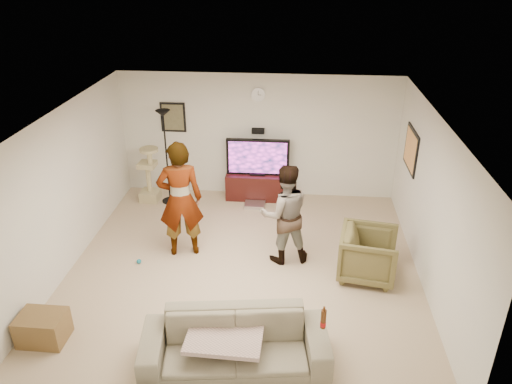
# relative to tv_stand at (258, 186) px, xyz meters

# --- Properties ---
(floor) EXTENTS (5.50, 5.50, 0.02)m
(floor) POSITION_rel_tv_stand_xyz_m (-0.01, -2.50, -0.28)
(floor) COLOR #BCA98D
(floor) RESTS_ON ground
(ceiling) EXTENTS (5.50, 5.50, 0.02)m
(ceiling) POSITION_rel_tv_stand_xyz_m (-0.01, -2.50, 2.24)
(ceiling) COLOR silver
(ceiling) RESTS_ON wall_back
(wall_back) EXTENTS (5.50, 0.04, 2.50)m
(wall_back) POSITION_rel_tv_stand_xyz_m (-0.01, 0.25, 0.98)
(wall_back) COLOR silver
(wall_back) RESTS_ON floor
(wall_front) EXTENTS (5.50, 0.04, 2.50)m
(wall_front) POSITION_rel_tv_stand_xyz_m (-0.01, -5.25, 0.98)
(wall_front) COLOR silver
(wall_front) RESTS_ON floor
(wall_left) EXTENTS (0.04, 5.50, 2.50)m
(wall_left) POSITION_rel_tv_stand_xyz_m (-2.76, -2.50, 0.98)
(wall_left) COLOR silver
(wall_left) RESTS_ON floor
(wall_right) EXTENTS (0.04, 5.50, 2.50)m
(wall_right) POSITION_rel_tv_stand_xyz_m (2.74, -2.50, 0.98)
(wall_right) COLOR silver
(wall_right) RESTS_ON floor
(wall_clock) EXTENTS (0.26, 0.04, 0.26)m
(wall_clock) POSITION_rel_tv_stand_xyz_m (-0.01, 0.22, 1.83)
(wall_clock) COLOR white
(wall_clock) RESTS_ON wall_back
(wall_speaker) EXTENTS (0.25, 0.10, 0.10)m
(wall_speaker) POSITION_rel_tv_stand_xyz_m (-0.01, 0.19, 1.11)
(wall_speaker) COLOR black
(wall_speaker) RESTS_ON wall_back
(picture_back) EXTENTS (0.42, 0.03, 0.52)m
(picture_back) POSITION_rel_tv_stand_xyz_m (-1.71, 0.23, 1.33)
(picture_back) COLOR brown
(picture_back) RESTS_ON wall_back
(picture_right) EXTENTS (0.03, 0.78, 0.62)m
(picture_right) POSITION_rel_tv_stand_xyz_m (2.72, -0.90, 1.23)
(picture_right) COLOR #EE9C51
(picture_right) RESTS_ON wall_right
(tv_stand) EXTENTS (1.27, 0.45, 0.53)m
(tv_stand) POSITION_rel_tv_stand_xyz_m (0.00, 0.00, 0.00)
(tv_stand) COLOR black
(tv_stand) RESTS_ON floor
(console_box) EXTENTS (0.40, 0.30, 0.07)m
(console_box) POSITION_rel_tv_stand_xyz_m (-0.02, -0.40, -0.23)
(console_box) COLOR silver
(console_box) RESTS_ON floor
(tv) EXTENTS (1.25, 0.08, 0.74)m
(tv) POSITION_rel_tv_stand_xyz_m (0.00, 0.00, 0.64)
(tv) COLOR black
(tv) RESTS_ON tv_stand
(tv_screen) EXTENTS (1.15, 0.01, 0.65)m
(tv_screen) POSITION_rel_tv_stand_xyz_m (0.00, -0.04, 0.64)
(tv_screen) COLOR #F43BD1
(tv_screen) RESTS_ON tv
(floor_lamp) EXTENTS (0.32, 0.32, 1.90)m
(floor_lamp) POSITION_rel_tv_stand_xyz_m (-1.76, -0.32, 0.68)
(floor_lamp) COLOR black
(floor_lamp) RESTS_ON floor
(cat_tree) EXTENTS (0.38, 0.38, 1.15)m
(cat_tree) POSITION_rel_tv_stand_xyz_m (-2.17, -0.29, 0.31)
(cat_tree) COLOR tan
(cat_tree) RESTS_ON floor
(person_left) EXTENTS (0.81, 0.63, 1.97)m
(person_left) POSITION_rel_tv_stand_xyz_m (-1.07, -2.13, 0.72)
(person_left) COLOR #A5A6AE
(person_left) RESTS_ON floor
(person_right) EXTENTS (0.94, 0.81, 1.67)m
(person_right) POSITION_rel_tv_stand_xyz_m (0.61, -2.19, 0.57)
(person_right) COLOR navy
(person_right) RESTS_ON floor
(sofa) EXTENTS (2.33, 1.16, 0.65)m
(sofa) POSITION_rel_tv_stand_xyz_m (0.11, -4.54, 0.06)
(sofa) COLOR #79725D
(sofa) RESTS_ON floor
(throw_blanket) EXTENTS (0.92, 0.72, 0.06)m
(throw_blanket) POSITION_rel_tv_stand_xyz_m (-0.00, -4.54, 0.18)
(throw_blanket) COLOR #CBA99F
(throw_blanket) RESTS_ON sofa
(beer_bottle) EXTENTS (0.06, 0.06, 0.25)m
(beer_bottle) POSITION_rel_tv_stand_xyz_m (1.14, -4.54, 0.51)
(beer_bottle) COLOR #502910
(beer_bottle) RESTS_ON sofa
(armchair) EXTENTS (0.99, 0.97, 0.78)m
(armchair) POSITION_rel_tv_stand_xyz_m (1.92, -2.55, 0.13)
(armchair) COLOR brown
(armchair) RESTS_ON floor
(side_table) EXTENTS (0.59, 0.44, 0.39)m
(side_table) POSITION_rel_tv_stand_xyz_m (-2.41, -4.35, -0.07)
(side_table) COLOR brown
(side_table) RESTS_ON floor
(toy_ball) EXTENTS (0.08, 0.08, 0.08)m
(toy_ball) POSITION_rel_tv_stand_xyz_m (-1.72, -2.54, -0.23)
(toy_ball) COLOR #137089
(toy_ball) RESTS_ON floor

